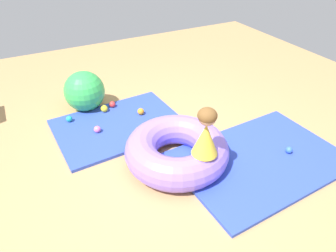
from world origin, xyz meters
TOP-DOWN VIEW (x-y plane):
  - ground_plane at (0.00, 0.00)m, footprint 8.00×8.00m
  - gym_mat_front at (-0.24, 0.88)m, footprint 1.59×1.18m
  - gym_mat_far_left at (0.90, -0.45)m, footprint 1.84×1.31m
  - inflatable_cushion at (0.08, -0.05)m, footprint 1.10×1.10m
  - child_in_yellow at (0.19, -0.39)m, footprint 0.35×0.35m
  - play_ball_pink at (-0.52, 0.84)m, footprint 0.08×0.08m
  - play_ball_blue at (1.24, -0.52)m, footprint 0.08×0.08m
  - play_ball_orange at (0.10, 0.97)m, footprint 0.09×0.09m
  - play_ball_teal at (-0.77, 1.23)m, footprint 0.08×0.08m
  - play_ball_red at (-0.17, 1.32)m, footprint 0.08×0.08m
  - play_ball_yellow at (-0.30, 1.25)m, footprint 0.09×0.09m
  - play_ball_green at (0.52, 0.04)m, footprint 0.06×0.06m
  - exercise_ball_large at (-0.48, 1.50)m, footprint 0.54×0.54m

SIDE VIEW (x-z plane):
  - ground_plane at x=0.00m, z-range 0.00..0.00m
  - gym_mat_front at x=-0.24m, z-range 0.00..0.04m
  - gym_mat_far_left at x=0.90m, z-range 0.00..0.04m
  - play_ball_green at x=0.52m, z-range 0.04..0.10m
  - play_ball_blue at x=1.24m, z-range 0.04..0.12m
  - play_ball_teal at x=-0.77m, z-range 0.04..0.12m
  - play_ball_pink at x=-0.52m, z-range 0.04..0.12m
  - play_ball_red at x=-0.17m, z-range 0.04..0.12m
  - play_ball_orange at x=0.10m, z-range 0.04..0.13m
  - play_ball_yellow at x=-0.30m, z-range 0.04..0.13m
  - inflatable_cushion at x=0.08m, z-range 0.00..0.34m
  - exercise_ball_large at x=-0.48m, z-range 0.00..0.54m
  - child_in_yellow at x=0.19m, z-range 0.33..0.83m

